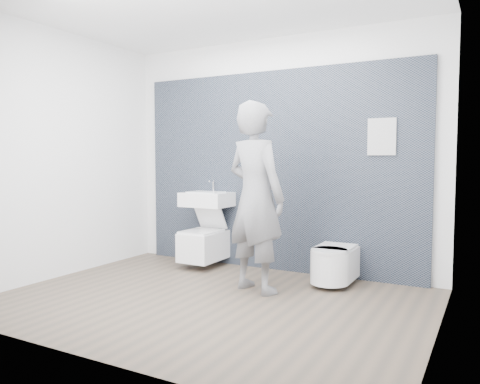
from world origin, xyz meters
The scene contains 8 objects.
ground centered at (0.00, 0.00, 0.00)m, with size 4.00×4.00×0.00m, color brown.
room_shell centered at (0.00, 0.00, 1.74)m, with size 4.00×4.00×4.00m.
tile_wall centered at (0.00, 1.47, 0.00)m, with size 3.60×0.06×2.40m, color black.
washbasin centered at (-0.81, 1.22, 0.85)m, with size 0.59×0.44×0.44m.
toilet_square centered at (-0.81, 1.14, 0.29)m, with size 0.42×0.60×0.76m.
toilet_rounded centered at (0.86, 1.10, 0.23)m, with size 0.40×0.68×0.36m.
info_placard centered at (1.28, 1.43, 0.00)m, with size 0.30×0.03×0.39m, color white.
visitor centered at (0.23, 0.50, 0.96)m, with size 0.70×0.46×1.92m, color slate.
Camera 1 is at (2.34, -3.70, 1.34)m, focal length 35.00 mm.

